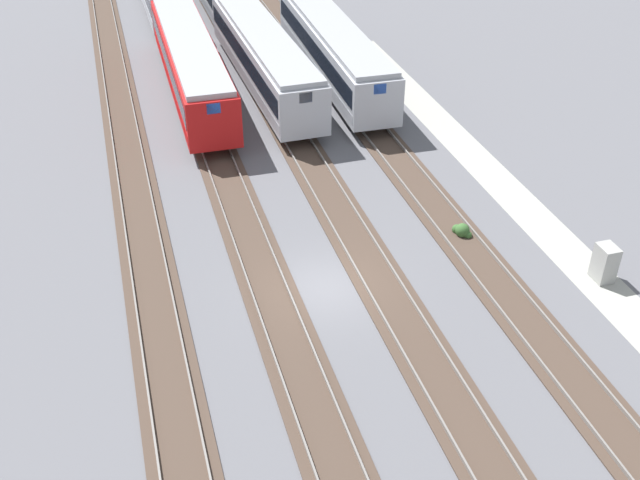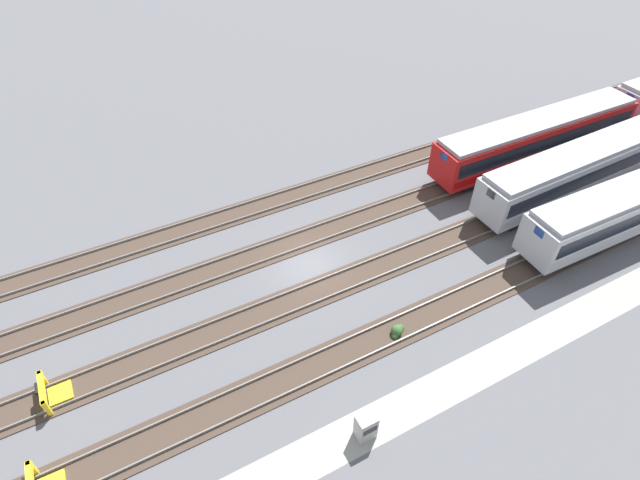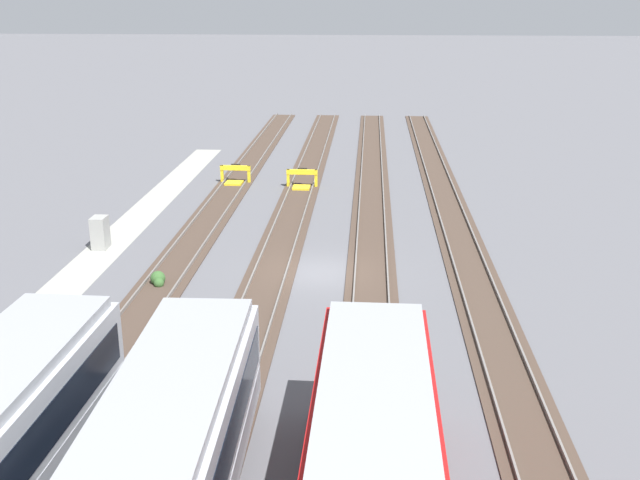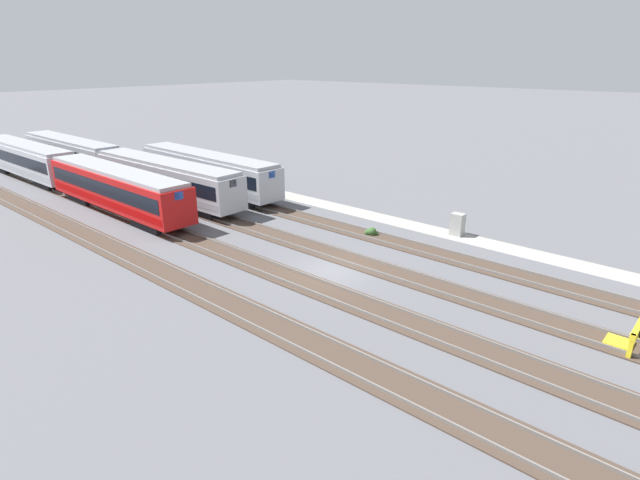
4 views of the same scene
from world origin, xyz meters
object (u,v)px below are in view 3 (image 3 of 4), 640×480
at_px(bumper_stop_near_inner_track, 302,180).
at_px(weed_clump, 158,279).
at_px(electrical_cabinet, 100,233).
at_px(bumper_stop_nearest_track, 235,176).

relative_size(bumper_stop_near_inner_track, weed_clump, 2.17).
distance_m(bumper_stop_near_inner_track, electrical_cabinet, 15.29).
distance_m(bumper_stop_near_inner_track, weed_clump, 17.72).
distance_m(bumper_stop_nearest_track, electrical_cabinet, 14.09).
bearing_deg(bumper_stop_near_inner_track, weed_clump, -15.23).
bearing_deg(weed_clump, electrical_cabinet, -138.10).
xyz_separation_m(bumper_stop_near_inner_track, electrical_cabinet, (12.54, -8.74, 0.29)).
relative_size(bumper_stop_nearest_track, bumper_stop_near_inner_track, 1.00).
distance_m(electrical_cabinet, weed_clump, 6.15).
bearing_deg(bumper_stop_near_inner_track, bumper_stop_nearest_track, -101.21).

